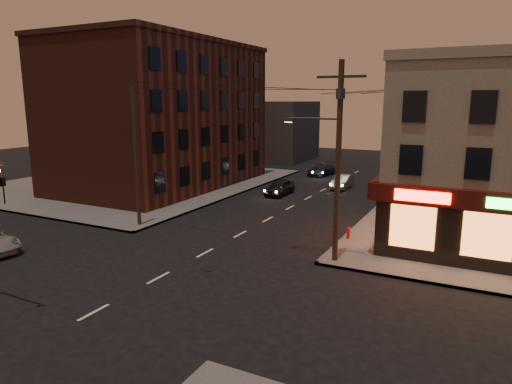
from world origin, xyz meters
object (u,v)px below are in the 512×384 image
Objects in this scene: sedan_near at (280,187)px; sedan_mid at (342,182)px; sedan_far at (322,170)px; fire_hydrant at (348,232)px.

sedan_mid is (4.06, 5.39, -0.04)m from sedan_near.
sedan_far is 23.96m from fire_hydrant.
sedan_near is 0.89× the size of sedan_far.
fire_hydrant is at bearing -59.64° from sedan_far.
sedan_far reaches higher than fire_hydrant.
sedan_far is (-4.21, 6.33, 0.01)m from sedan_mid.
sedan_near is at bearing -81.64° from sedan_far.
fire_hydrant is at bearing -49.47° from sedan_near.
sedan_far reaches higher than sedan_mid.
sedan_far is (-0.15, 11.72, -0.03)m from sedan_near.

